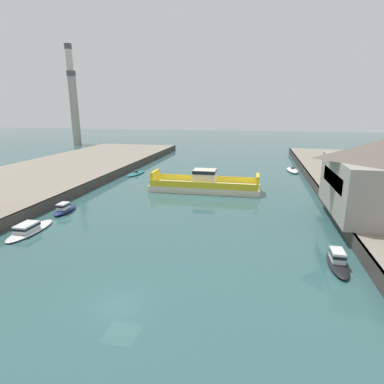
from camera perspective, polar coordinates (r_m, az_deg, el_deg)
ground_plane at (r=25.38m, az=-13.12°, el=-19.56°), size 400.00×400.00×0.00m
chain_ferry at (r=55.79m, az=2.32°, el=1.39°), size 19.59×5.91×3.89m
moored_boat_near_left at (r=77.34m, az=17.96°, el=3.84°), size 2.94×7.41×1.10m
moored_boat_near_right at (r=47.67m, az=-22.32°, el=-2.88°), size 1.71×4.85×1.49m
moored_boat_mid_left at (r=32.63m, az=25.09°, el=-11.32°), size 1.66×5.57×1.49m
moored_boat_mid_right at (r=41.93m, az=-27.73°, el=-6.02°), size 2.53×7.59×1.22m
moored_boat_far_left at (r=71.44m, az=-10.18°, el=3.39°), size 2.91×7.24×0.89m
smokestack_distant_a at (r=143.20m, az=-21.09°, el=16.60°), size 2.85×2.85×39.42m
smokestack_distant_b at (r=137.56m, az=-20.79°, el=14.48°), size 3.40×3.40×28.71m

